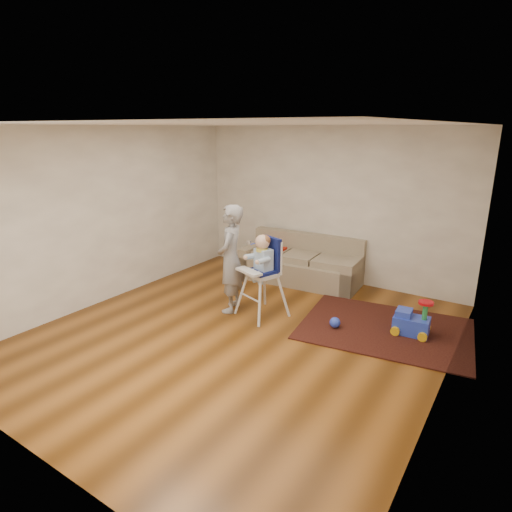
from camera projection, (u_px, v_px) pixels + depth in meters
The scene contains 9 objects.
ground at pixel (240, 334), 5.74m from camera, with size 5.50×5.50×0.00m, color #4F2B0B.
room_envelope at pixel (261, 190), 5.62m from camera, with size 5.04×5.52×2.72m.
sofa at pixel (301, 259), 7.61m from camera, with size 2.17×1.02×0.82m.
side_table at pixel (255, 260), 8.21m from camera, with size 0.45×0.45×0.45m, color black, non-canonical shape.
area_rug at pixel (385, 329), 5.88m from camera, with size 2.22×1.67×0.02m, color black.
ride_on_toy at pixel (412, 316), 5.66m from camera, with size 0.45×0.32×0.49m, color blue, non-canonical shape.
toy_ball at pixel (335, 323), 5.88m from camera, with size 0.15×0.15×0.15m, color blue.
high_chair at pixel (262, 277), 6.17m from camera, with size 0.73×0.73×1.23m.
adult at pixel (231, 259), 6.30m from camera, with size 0.59×0.39×1.61m, color gray.
Camera 1 is at (3.03, -4.22, 2.66)m, focal length 30.00 mm.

